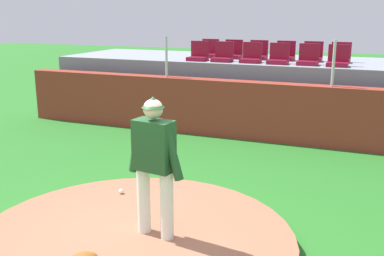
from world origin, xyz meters
TOP-DOWN VIEW (x-y plane):
  - ground_plane at (0.00, 0.00)m, footprint 60.00×60.00m
  - pitchers_mound at (0.00, 0.00)m, footprint 4.00×4.00m
  - pitcher at (0.25, 0.14)m, footprint 0.78×0.32m
  - baseball at (-0.81, 1.10)m, footprint 0.07×0.07m
  - brick_barrier at (0.00, 5.56)m, footprint 12.00×0.40m
  - fence_post_left at (-2.12, 5.56)m, footprint 0.06×0.06m
  - fence_post_right at (1.76, 5.56)m, footprint 0.06×0.06m
  - bleacher_platform at (0.00, 7.71)m, footprint 11.62×3.05m
  - stadium_chair_0 at (-1.73, 6.69)m, footprint 0.48×0.44m
  - stadium_chair_1 at (-1.06, 6.70)m, footprint 0.48×0.44m
  - stadium_chair_2 at (-0.32, 6.73)m, footprint 0.48×0.44m
  - stadium_chair_3 at (0.37, 6.71)m, footprint 0.48×0.44m
  - stadium_chair_4 at (1.08, 6.73)m, footprint 0.48×0.44m
  - stadium_chair_5 at (1.76, 6.69)m, footprint 0.48×0.44m
  - stadium_chair_6 at (-1.77, 7.63)m, footprint 0.48×0.44m
  - stadium_chair_7 at (-1.06, 7.58)m, footprint 0.48×0.44m
  - stadium_chair_8 at (-0.37, 7.60)m, footprint 0.48×0.44m
  - stadium_chair_9 at (0.36, 7.60)m, footprint 0.48×0.44m
  - stadium_chair_10 at (1.06, 7.62)m, footprint 0.48×0.44m
  - stadium_chair_11 at (1.75, 7.60)m, footprint 0.48×0.44m

SIDE VIEW (x-z plane):
  - ground_plane at x=0.00m, z-range 0.00..0.00m
  - pitchers_mound at x=0.00m, z-range 0.00..0.21m
  - baseball at x=-0.81m, z-range 0.21..0.28m
  - brick_barrier at x=0.00m, z-range 0.00..1.33m
  - bleacher_platform at x=0.00m, z-range 0.00..1.64m
  - pitcher at x=0.25m, z-range 0.35..2.07m
  - stadium_chair_0 at x=-1.73m, z-range 1.54..2.04m
  - stadium_chair_1 at x=-1.06m, z-range 1.54..2.04m
  - stadium_chair_2 at x=-0.32m, z-range 1.54..2.04m
  - stadium_chair_3 at x=0.37m, z-range 1.54..2.04m
  - stadium_chair_4 at x=1.08m, z-range 1.54..2.04m
  - stadium_chair_5 at x=1.76m, z-range 1.54..2.04m
  - stadium_chair_6 at x=-1.77m, z-range 1.54..2.04m
  - stadium_chair_7 at x=-1.06m, z-range 1.54..2.04m
  - stadium_chair_8 at x=-0.37m, z-range 1.54..2.04m
  - stadium_chair_9 at x=0.36m, z-range 1.54..2.04m
  - stadium_chair_10 at x=1.06m, z-range 1.54..2.04m
  - stadium_chair_11 at x=1.75m, z-range 1.54..2.04m
  - fence_post_left at x=-2.12m, z-range 1.33..2.31m
  - fence_post_right at x=1.76m, z-range 1.33..2.31m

